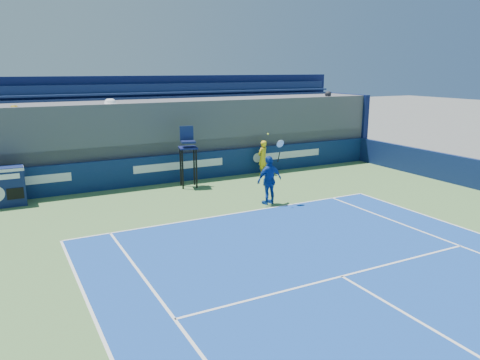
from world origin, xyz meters
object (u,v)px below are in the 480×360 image
umpire_chair (188,150)px  match_clock (5,186)px  tennis_player (269,180)px  ball_person (263,158)px

umpire_chair → match_clock: bearing=176.2°
tennis_player → match_clock: bearing=153.6°
ball_person → tennis_player: bearing=41.6°
umpire_chair → tennis_player: bearing=-66.5°
match_clock → tennis_player: bearing=-26.4°
umpire_chair → ball_person: bearing=8.3°
umpire_chair → tennis_player: size_ratio=0.96×
ball_person → match_clock: (-10.55, -0.12, -0.05)m
umpire_chair → tennis_player: 4.08m
ball_person → match_clock: bearing=-20.2°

